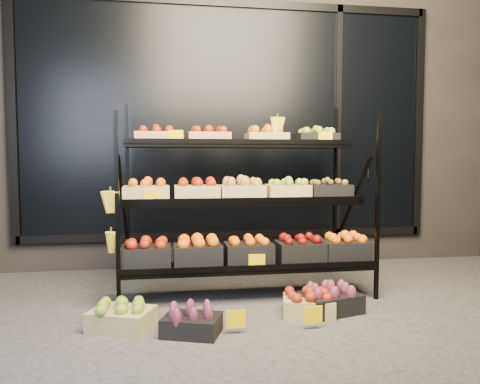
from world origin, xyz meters
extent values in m
plane|color=#514F4C|center=(0.00, 0.00, 0.00)|extent=(24.00, 24.00, 0.00)
cube|color=#2D2826|center=(0.00, 2.60, 1.75)|extent=(6.00, 2.00, 3.50)
cube|color=black|center=(0.00, 1.58, 1.55)|extent=(4.20, 0.04, 2.40)
cube|color=black|center=(0.00, 1.56, 0.34)|extent=(4.30, 0.06, 0.08)
cube|color=black|center=(0.00, 1.56, 2.76)|extent=(4.30, 0.06, 0.08)
cube|color=black|center=(-2.15, 1.56, 1.55)|extent=(0.08, 0.06, 2.50)
cube|color=black|center=(2.15, 1.56, 1.55)|extent=(0.08, 0.06, 2.50)
cube|color=black|center=(1.20, 1.56, 1.55)|extent=(0.06, 0.06, 2.50)
cylinder|color=black|center=(1.55, 1.53, 1.05)|extent=(0.02, 0.02, 0.25)
cube|color=black|center=(-1.02, 0.18, 0.75)|extent=(0.03, 0.03, 1.50)
cube|color=black|center=(1.02, 0.18, 0.75)|extent=(0.03, 0.03, 1.50)
cube|color=black|center=(-1.02, 1.15, 0.83)|extent=(0.03, 0.03, 1.66)
cube|color=black|center=(1.02, 1.15, 0.83)|extent=(0.03, 0.03, 1.66)
cube|color=black|center=(0.00, 0.35, 0.27)|extent=(2.05, 0.42, 0.03)
cube|color=black|center=(0.00, 0.15, 0.30)|extent=(2.05, 0.02, 0.05)
cube|color=black|center=(0.00, 0.65, 0.77)|extent=(2.05, 0.40, 0.03)
cube|color=black|center=(0.00, 0.46, 0.80)|extent=(2.05, 0.02, 0.05)
cube|color=black|center=(0.00, 0.95, 1.27)|extent=(2.05, 0.40, 0.03)
cube|color=black|center=(0.00, 0.76, 1.30)|extent=(2.05, 0.02, 0.05)
cube|color=tan|center=(-0.75, 0.95, 1.33)|extent=(0.38, 0.28, 0.11)
ellipsoid|color=#9E1D0B|center=(-0.75, 0.95, 1.42)|extent=(0.32, 0.24, 0.07)
cube|color=tan|center=(-0.27, 0.95, 1.33)|extent=(0.38, 0.28, 0.11)
ellipsoid|color=#9E1D0B|center=(-0.27, 0.95, 1.42)|extent=(0.32, 0.24, 0.07)
cube|color=tan|center=(0.27, 0.95, 1.33)|extent=(0.38, 0.28, 0.11)
ellipsoid|color=orange|center=(0.27, 0.95, 1.42)|extent=(0.32, 0.24, 0.07)
cube|color=black|center=(0.75, 0.95, 1.33)|extent=(0.38, 0.28, 0.11)
ellipsoid|color=#83A82A|center=(0.75, 0.95, 1.42)|extent=(0.32, 0.24, 0.07)
cube|color=tan|center=(-0.83, 0.65, 0.85)|extent=(0.38, 0.28, 0.14)
ellipsoid|color=orange|center=(-0.83, 0.65, 0.95)|extent=(0.32, 0.24, 0.07)
cube|color=tan|center=(-0.41, 0.65, 0.85)|extent=(0.38, 0.28, 0.14)
ellipsoid|color=#9E1D0B|center=(-0.41, 0.65, 0.95)|extent=(0.32, 0.24, 0.07)
cube|color=tan|center=(-0.01, 0.65, 0.85)|extent=(0.38, 0.28, 0.14)
ellipsoid|color=#BF8436|center=(-0.01, 0.65, 0.95)|extent=(0.32, 0.24, 0.07)
cube|color=tan|center=(0.40, 0.65, 0.85)|extent=(0.38, 0.28, 0.14)
ellipsoid|color=#83A82A|center=(0.40, 0.65, 0.95)|extent=(0.32, 0.24, 0.07)
cube|color=black|center=(0.77, 0.65, 0.85)|extent=(0.38, 0.28, 0.14)
ellipsoid|color=brown|center=(0.77, 0.65, 0.95)|extent=(0.32, 0.24, 0.07)
cube|color=black|center=(-0.83, 0.35, 0.37)|extent=(0.38, 0.28, 0.18)
ellipsoid|color=#9E1D0B|center=(-0.83, 0.35, 0.49)|extent=(0.32, 0.24, 0.07)
cube|color=black|center=(-0.42, 0.35, 0.37)|extent=(0.38, 0.28, 0.18)
ellipsoid|color=orange|center=(-0.42, 0.35, 0.49)|extent=(0.32, 0.24, 0.07)
cube|color=black|center=(-0.01, 0.35, 0.37)|extent=(0.38, 0.28, 0.18)
ellipsoid|color=orange|center=(-0.01, 0.35, 0.49)|extent=(0.32, 0.24, 0.07)
cube|color=black|center=(0.43, 0.35, 0.37)|extent=(0.38, 0.28, 0.18)
ellipsoid|color=#6B0D08|center=(0.43, 0.35, 0.49)|extent=(0.32, 0.24, 0.07)
cube|color=black|center=(0.82, 0.35, 0.37)|extent=(0.38, 0.28, 0.18)
ellipsoid|color=orange|center=(0.82, 0.35, 0.49)|extent=(0.32, 0.24, 0.07)
ellipsoid|color=yellow|center=(-1.07, 0.20, 0.92)|extent=(0.14, 0.08, 0.22)
ellipsoid|color=yellow|center=(-1.07, 0.20, 0.62)|extent=(0.14, 0.08, 0.22)
ellipsoid|color=yellow|center=(0.35, 0.85, 1.54)|extent=(0.14, 0.08, 0.22)
cube|color=#EBC200|center=(-0.78, 0.50, 0.84)|extent=(0.13, 0.01, 0.12)
cube|color=#EBC200|center=(0.79, 0.80, 1.34)|extent=(0.13, 0.01, 0.12)
cube|color=#EBC200|center=(-0.58, 0.80, 1.34)|extent=(0.13, 0.01, 0.12)
cube|color=#EBC200|center=(0.03, 0.20, 0.34)|extent=(0.13, 0.01, 0.12)
cube|color=#EBC200|center=(-0.22, -0.40, 0.06)|extent=(0.13, 0.01, 0.12)
cube|color=#EBC200|center=(0.30, -0.40, 0.06)|extent=(0.13, 0.01, 0.12)
cube|color=tan|center=(-0.97, -0.19, 0.07)|extent=(0.48, 0.42, 0.14)
ellipsoid|color=#83A82A|center=(-0.97, -0.19, 0.17)|extent=(0.40, 0.35, 0.07)
cube|color=black|center=(-0.51, -0.36, 0.06)|extent=(0.43, 0.37, 0.12)
ellipsoid|color=brown|center=(-0.51, -0.36, 0.15)|extent=(0.36, 0.31, 0.07)
cube|color=tan|center=(0.36, -0.11, 0.06)|extent=(0.43, 0.35, 0.13)
ellipsoid|color=#9E1D0B|center=(0.36, -0.11, 0.16)|extent=(0.36, 0.30, 0.07)
cube|color=black|center=(0.54, -0.08, 0.07)|extent=(0.49, 0.41, 0.14)
ellipsoid|color=brown|center=(0.54, -0.08, 0.17)|extent=(0.41, 0.35, 0.07)
camera|label=1|loc=(-0.67, -3.36, 1.14)|focal=35.00mm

